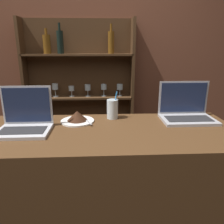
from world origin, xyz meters
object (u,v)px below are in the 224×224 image
object	(u,v)px
laptop_far	(186,111)
water_glass	(112,109)
laptop_near	(25,121)
cake_plate	(77,117)

from	to	relation	value
laptop_far	water_glass	size ratio (longest dim) A/B	1.83
laptop_near	cake_plate	distance (m)	0.31
laptop_far	laptop_near	bearing A→B (deg)	-171.24
laptop_near	water_glass	size ratio (longest dim) A/B	1.57
cake_plate	laptop_near	bearing A→B (deg)	-154.81
laptop_far	water_glass	bearing A→B (deg)	175.04
water_glass	laptop_near	bearing A→B (deg)	-159.05
cake_plate	laptop_far	bearing A→B (deg)	1.64
laptop_near	laptop_far	size ratio (longest dim) A/B	0.86
laptop_near	water_glass	bearing A→B (deg)	20.95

